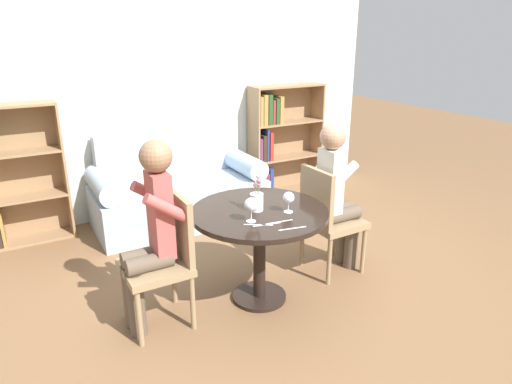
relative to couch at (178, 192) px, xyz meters
name	(u,v)px	position (x,y,z in m)	size (l,w,h in m)	color
ground_plane	(259,298)	(0.00, -1.69, -0.31)	(16.00, 16.00, 0.00)	brown
back_wall	(158,85)	(0.00, 0.43, 1.04)	(5.20, 0.05, 2.70)	silver
round_table	(259,228)	(0.00, -1.69, 0.26)	(0.97, 0.97, 0.71)	black
couch	(178,192)	(0.00, 0.00, 0.00)	(1.70, 0.80, 0.92)	#9EB2C6
bookshelf_right	(276,139)	(1.35, 0.27, 0.35)	(0.91, 0.28, 1.29)	#93704C
chair_left	(165,255)	(-0.67, -1.62, 0.18)	(0.42, 0.42, 0.90)	#937A56
chair_right	(327,216)	(0.67, -1.60, 0.18)	(0.43, 0.43, 0.90)	#937A56
person_left	(150,232)	(-0.76, -1.62, 0.37)	(0.42, 0.34, 1.28)	brown
person_right	(337,195)	(0.76, -1.60, 0.35)	(0.42, 0.35, 1.24)	brown
wine_glass_left	(251,205)	(-0.15, -1.84, 0.51)	(0.09, 0.09, 0.17)	white
wine_glass_right	(289,198)	(0.16, -1.82, 0.50)	(0.08, 0.08, 0.15)	white
flower_vase	(257,198)	(-0.02, -1.68, 0.49)	(0.09, 0.09, 0.27)	silver
knife_left_setting	(280,222)	(0.01, -1.93, 0.40)	(0.19, 0.03, 0.00)	silver
fork_left_setting	(258,225)	(-0.13, -1.91, 0.40)	(0.17, 0.11, 0.00)	silver
knife_right_setting	(292,228)	(0.03, -2.06, 0.40)	(0.19, 0.05, 0.00)	silver
fork_right_setting	(267,225)	(-0.08, -1.93, 0.40)	(0.19, 0.05, 0.00)	silver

